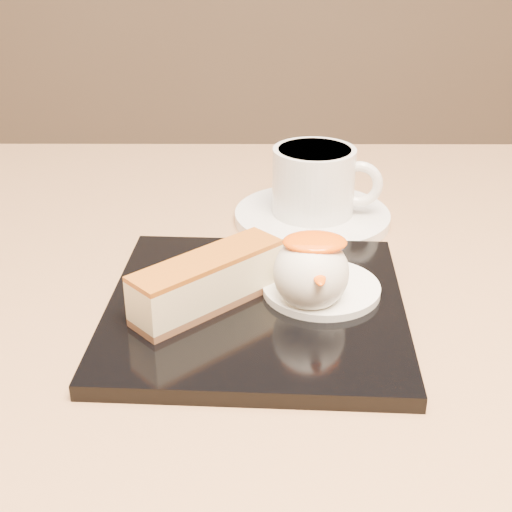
{
  "coord_description": "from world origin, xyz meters",
  "views": [
    {
      "loc": [
        0.06,
        -0.48,
        1.0
      ],
      "look_at": [
        0.05,
        0.0,
        0.76
      ],
      "focal_mm": 50.0,
      "sensor_mm": 36.0,
      "label": 1
    }
  ],
  "objects_px": {
    "table": "(194,456)",
    "cheesecake": "(208,281)",
    "saucer": "(312,217)",
    "dessert_plate": "(256,308)",
    "ice_cream_scoop": "(311,273)",
    "coffee_cup": "(316,180)"
  },
  "relations": [
    {
      "from": "ice_cream_scoop",
      "to": "saucer",
      "type": "bearing_deg",
      "value": 85.56
    },
    {
      "from": "cheesecake",
      "to": "ice_cream_scoop",
      "type": "bearing_deg",
      "value": -42.91
    },
    {
      "from": "table",
      "to": "saucer",
      "type": "xyz_separation_m",
      "value": [
        0.11,
        0.16,
        0.16
      ]
    },
    {
      "from": "dessert_plate",
      "to": "coffee_cup",
      "type": "height_order",
      "value": "coffee_cup"
    },
    {
      "from": "cheesecake",
      "to": "saucer",
      "type": "bearing_deg",
      "value": 20.75
    },
    {
      "from": "table",
      "to": "ice_cream_scoop",
      "type": "height_order",
      "value": "ice_cream_scoop"
    },
    {
      "from": "ice_cream_scoop",
      "to": "coffee_cup",
      "type": "relative_size",
      "value": 0.53
    },
    {
      "from": "dessert_plate",
      "to": "ice_cream_scoop",
      "type": "distance_m",
      "value": 0.05
    },
    {
      "from": "saucer",
      "to": "cheesecake",
      "type": "bearing_deg",
      "value": -116.33
    },
    {
      "from": "saucer",
      "to": "table",
      "type": "bearing_deg",
      "value": -124.6
    },
    {
      "from": "table",
      "to": "dessert_plate",
      "type": "height_order",
      "value": "dessert_plate"
    },
    {
      "from": "cheesecake",
      "to": "ice_cream_scoop",
      "type": "distance_m",
      "value": 0.08
    },
    {
      "from": "dessert_plate",
      "to": "saucer",
      "type": "distance_m",
      "value": 0.18
    },
    {
      "from": "cheesecake",
      "to": "saucer",
      "type": "relative_size",
      "value": 0.74
    },
    {
      "from": "dessert_plate",
      "to": "cheesecake",
      "type": "distance_m",
      "value": 0.04
    },
    {
      "from": "dessert_plate",
      "to": "coffee_cup",
      "type": "relative_size",
      "value": 2.11
    },
    {
      "from": "cheesecake",
      "to": "saucer",
      "type": "height_order",
      "value": "cheesecake"
    },
    {
      "from": "table",
      "to": "cheesecake",
      "type": "distance_m",
      "value": 0.19
    },
    {
      "from": "saucer",
      "to": "coffee_cup",
      "type": "bearing_deg",
      "value": -10.22
    },
    {
      "from": "table",
      "to": "dessert_plate",
      "type": "xyz_separation_m",
      "value": [
        0.05,
        -0.02,
        0.16
      ]
    },
    {
      "from": "dessert_plate",
      "to": "table",
      "type": "bearing_deg",
      "value": 161.57
    },
    {
      "from": "ice_cream_scoop",
      "to": "saucer",
      "type": "relative_size",
      "value": 0.37
    }
  ]
}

